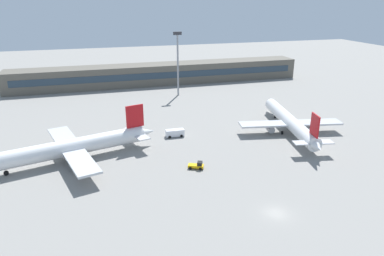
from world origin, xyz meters
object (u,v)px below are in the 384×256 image
object	(u,v)px
service_van_white	(175,133)
floodlight_tower_west	(178,59)
airplane_near	(65,149)
baggage_tug_yellow	(197,165)
airplane_mid	(289,121)

from	to	relation	value
service_van_white	floodlight_tower_west	world-z (taller)	floodlight_tower_west
airplane_near	baggage_tug_yellow	size ratio (longest dim) A/B	11.72
service_van_white	airplane_near	bearing A→B (deg)	-162.83
baggage_tug_yellow	floodlight_tower_west	bearing A→B (deg)	79.69
baggage_tug_yellow	service_van_white	size ratio (longest dim) A/B	0.74
airplane_mid	airplane_near	bearing A→B (deg)	-176.66
airplane_near	airplane_mid	size ratio (longest dim) A/B	1.07
floodlight_tower_west	service_van_white	bearing A→B (deg)	-105.32
airplane_near	airplane_mid	world-z (taller)	airplane_near
baggage_tug_yellow	service_van_white	distance (m)	21.04
airplane_near	floodlight_tower_west	bearing A→B (deg)	52.19
airplane_mid	baggage_tug_yellow	world-z (taller)	airplane_mid
airplane_near	service_van_white	distance (m)	30.34
airplane_mid	service_van_white	bearing A→B (deg)	170.92
airplane_mid	baggage_tug_yellow	xyz separation A→B (m)	(-33.02, -15.73, -2.44)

